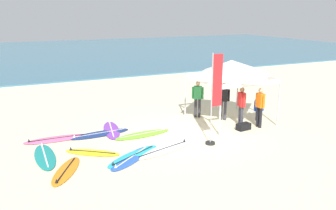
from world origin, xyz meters
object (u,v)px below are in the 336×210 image
Objects in this scene: surfboard_teal at (45,156)px; surfboard_yellow at (92,152)px; surfboard_blue at (131,158)px; canopy_tent at (231,68)px; surfboard_lime at (143,134)px; person_black at (224,99)px; banner_flag at (214,103)px; surfboard_white at (163,150)px; surfboard_purple at (111,130)px; surfboard_orange at (66,171)px; surfboard_pink at (56,139)px; surfboard_cyan at (133,156)px; surfboard_navy at (99,134)px; person_orange at (260,105)px; person_green at (198,97)px; person_red at (241,104)px; gear_bag_near_tent at (243,127)px; person_blue at (259,106)px.

surfboard_yellow is at bearing -12.55° from surfboard_teal.
canopy_tent is at bearing 22.24° from surfboard_blue.
surfboard_lime is 1.42× the size of person_black.
banner_flag is at bearing -12.57° from surfboard_teal.
surfboard_white is 1.09× the size of surfboard_purple.
person_black is at bearing -7.73° from surfboard_purple.
surfboard_lime is 3.99m from surfboard_orange.
surfboard_cyan is (2.12, -2.85, 0.00)m from surfboard_pink.
surfboard_teal and surfboard_purple have the same top height.
surfboard_navy is 4.80m from banner_flag.
banner_flag reaches higher than surfboard_purple.
surfboard_white is at bearing -87.87° from surfboard_lime.
surfboard_blue is 6.21m from person_orange.
surfboard_lime is at bearing -47.56° from surfboard_purple.
surfboard_orange is (0.46, -1.45, 0.00)m from surfboard_teal.
person_green reaches higher than surfboard_yellow.
person_red is at bearing 10.79° from surfboard_orange.
surfboard_white and surfboard_cyan have the same top height.
gear_bag_near_tent reaches higher than surfboard_pink.
surfboard_cyan is at bearing -158.47° from canopy_tent.
surfboard_yellow is 2.47m from surfboard_purple.
surfboard_cyan is 2.03× the size of person_blue.
gear_bag_near_tent is at bearing 9.59° from surfboard_white.
person_blue is (7.04, -1.14, 0.62)m from surfboard_navy.
person_red is 1.32m from person_blue.
canopy_tent reaches higher than surfboard_teal.
surfboard_blue is 5.70m from person_red.
person_red is at bearing 68.27° from gear_bag_near_tent.
surfboard_lime is 1.13× the size of surfboard_blue.
person_orange is at bearing -62.24° from person_black.
surfboard_purple is at bearing 58.02° from surfboard_yellow.
surfboard_white and surfboard_blue have the same top height.
surfboard_white is 1.24× the size of surfboard_blue.
surfboard_yellow is 1.50m from surfboard_cyan.
surfboard_navy is (1.65, -0.14, -0.00)m from surfboard_pink.
person_black is at bearing 24.93° from surfboard_blue.
canopy_tent is 1.26× the size of surfboard_teal.
surfboard_lime is 1.42× the size of person_green.
surfboard_blue is 1.80× the size of person_blue.
person_black reaches higher than surfboard_navy.
person_blue is at bearing 13.49° from surfboard_cyan.
gear_bag_near_tent is at bearing -150.71° from person_blue.
surfboard_teal and surfboard_cyan have the same top height.
canopy_tent reaches higher than person_black.
person_orange is 3.00m from banner_flag.
surfboard_white is 1.10× the size of surfboard_lime.
surfboard_yellow is at bearing 161.09° from surfboard_white.
surfboard_pink is 6.19m from banner_flag.
person_orange is at bearing -55.73° from person_green.
surfboard_purple is at bearing 53.34° from surfboard_orange.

